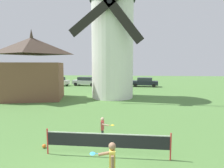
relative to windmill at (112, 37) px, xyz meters
name	(u,v)px	position (x,y,z in m)	size (l,w,h in m)	color
windmill	(112,37)	(0.00, 0.00, 0.00)	(8.33, 5.44, 14.08)	white
tennis_net	(107,141)	(1.21, -14.21, -6.19)	(5.13, 0.06, 1.10)	red
player_near	(111,163)	(1.60, -16.21, -6.04)	(0.83, 0.49, 1.48)	slate
player_far	(103,127)	(0.78, -12.49, -6.22)	(0.70, 0.46, 1.15)	#333338
stray_ball	(44,146)	(-1.75, -13.69, -6.78)	(0.18, 0.18, 0.18)	orange
parked_car_cream	(57,81)	(-11.18, 11.22, -6.06)	(4.56, 2.51, 1.56)	silver
parked_car_silver	(85,81)	(-6.07, 11.61, -6.06)	(4.67, 2.32, 1.56)	silver
parked_car_blue	(117,82)	(-0.34, 11.20, -6.06)	(4.36, 2.30, 1.56)	#334C99
parked_car_black	(145,82)	(4.49, 11.20, -6.06)	(4.58, 2.19, 1.56)	#1E232D
chapel	(33,69)	(-8.50, -2.06, -3.59)	(7.22, 5.98, 7.60)	brown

